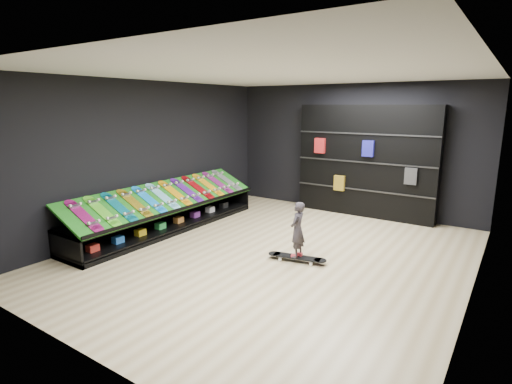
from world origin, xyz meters
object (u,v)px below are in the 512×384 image
Objects in this scene: back_shelving at (366,161)px; floor_skateboard at (297,259)px; child at (297,240)px; display_rack at (168,217)px.

back_shelving is 3.22× the size of floor_skateboard.
back_shelving reaches higher than floor_skateboard.
back_shelving is at bearing 79.62° from floor_skateboard.
back_shelving is 3.50m from child.
floor_skateboard is at bearing -1.27° from display_rack.
child is (0.07, -3.39, -0.90)m from back_shelving.
child is at bearing -1.27° from display_rack.
back_shelving is 3.60m from floor_skateboard.
floor_skateboard is (3.04, -0.07, -0.20)m from display_rack.
display_rack is at bearing -95.79° from child.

